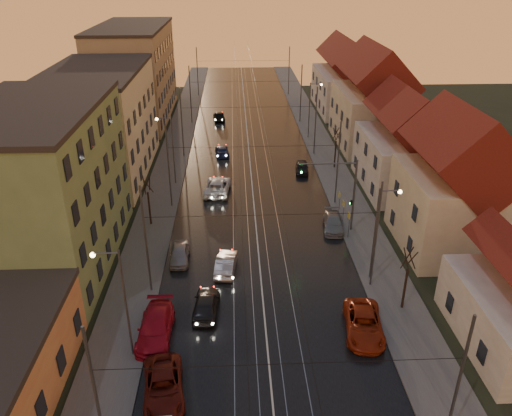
{
  "coord_description": "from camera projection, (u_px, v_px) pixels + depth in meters",
  "views": [
    {
      "loc": [
        -1.9,
        -23.23,
        23.06
      ],
      "look_at": [
        -0.02,
        18.79,
        2.23
      ],
      "focal_mm": 35.0,
      "sensor_mm": 36.0,
      "label": 1
    }
  ],
  "objects": [
    {
      "name": "street_lamp_0",
      "position": [
        119.0,
        294.0,
        30.36
      ],
      "size": [
        1.75,
        0.32,
        8.0
      ],
      "color": "#595B60",
      "rests_on": "ground"
    },
    {
      "name": "tram_rail_1",
      "position": [
        243.0,
        153.0,
        66.86
      ],
      "size": [
        0.06,
        120.0,
        0.03
      ],
      "primitive_type": "cube",
      "color": "gray",
      "rests_on": "road"
    },
    {
      "name": "bare_tree_1",
      "position": [
        406.0,
        281.0,
        35.79
      ],
      "size": [
        1.09,
        1.09,
        5.11
      ],
      "color": "black",
      "rests_on": "ground"
    },
    {
      "name": "catenary_pole_l_5",
      "position": [
        197.0,
        72.0,
        93.22
      ],
      "size": [
        0.16,
        0.16,
        9.0
      ],
      "primitive_type": "cylinder",
      "color": "#595B60",
      "rests_on": "ground"
    },
    {
      "name": "catenary_pole_l_0",
      "position": [
        97.0,
        402.0,
        23.39
      ],
      "size": [
        0.16,
        0.16,
        9.0
      ],
      "primitive_type": "cylinder",
      "color": "#595B60",
      "rests_on": "ground"
    },
    {
      "name": "house_right_3",
      "position": [
        373.0,
        103.0,
        67.71
      ],
      "size": [
        9.18,
        14.28,
        11.5
      ],
      "color": "#C3B596",
      "rests_on": "ground"
    },
    {
      "name": "driving_car_4",
      "position": [
        219.0,
        116.0,
        80.38
      ],
      "size": [
        2.11,
        4.44,
        1.47
      ],
      "primitive_type": "imported",
      "rotation": [
        0.0,
        0.0,
        3.23
      ],
      "color": "black",
      "rests_on": "ground"
    },
    {
      "name": "catenary_pole_l_2",
      "position": [
        169.0,
        167.0,
        50.25
      ],
      "size": [
        0.16,
        0.16,
        9.0
      ],
      "primitive_type": "cylinder",
      "color": "#595B60",
      "rests_on": "ground"
    },
    {
      "name": "apartment_left_3",
      "position": [
        135.0,
        74.0,
        79.22
      ],
      "size": [
        10.0,
        24.0,
        14.0
      ],
      "primitive_type": "cube",
      "color": "#8D7D5B",
      "rests_on": "ground"
    },
    {
      "name": "bare_tree_2",
      "position": [
        336.0,
        149.0,
        60.86
      ],
      "size": [
        1.09,
        1.09,
        5.11
      ],
      "color": "black",
      "rests_on": "ground"
    },
    {
      "name": "parked_left_1",
      "position": [
        163.0,
        386.0,
        29.26
      ],
      "size": [
        2.99,
        5.31,
        1.4
      ],
      "primitive_type": "imported",
      "rotation": [
        0.0,
        0.0,
        0.14
      ],
      "color": "#54140E",
      "rests_on": "ground"
    },
    {
      "name": "catenary_pole_r_2",
      "position": [
        338.0,
        164.0,
        50.94
      ],
      "size": [
        0.16,
        0.16,
        9.0
      ],
      "primitive_type": "cylinder",
      "color": "#595B60",
      "rests_on": "ground"
    },
    {
      "name": "driving_car_2",
      "position": [
        218.0,
        186.0,
        55.08
      ],
      "size": [
        3.14,
        5.85,
        1.56
      ],
      "primitive_type": "imported",
      "rotation": [
        0.0,
        0.0,
        3.04
      ],
      "color": "silver",
      "rests_on": "ground"
    },
    {
      "name": "catenary_pole_r_5",
      "position": [
        289.0,
        71.0,
        93.91
      ],
      "size": [
        0.16,
        0.16,
        9.0
      ],
      "primitive_type": "cylinder",
      "color": "#595B60",
      "rests_on": "ground"
    },
    {
      "name": "tram_rail_3",
      "position": [
        265.0,
        152.0,
        66.98
      ],
      "size": [
        0.06,
        120.0,
        0.03
      ],
      "primitive_type": "cube",
      "color": "gray",
      "rests_on": "road"
    },
    {
      "name": "catenary_pole_l_1",
      "position": [
        146.0,
        241.0,
        36.82
      ],
      "size": [
        0.16,
        0.16,
        9.0
      ],
      "primitive_type": "cylinder",
      "color": "#595B60",
      "rests_on": "ground"
    },
    {
      "name": "tram_rail_0",
      "position": [
        233.0,
        153.0,
        66.8
      ],
      "size": [
        0.06,
        120.0,
        0.03
      ],
      "primitive_type": "cube",
      "color": "gray",
      "rests_on": "road"
    },
    {
      "name": "street_lamp_1",
      "position": [
        380.0,
        225.0,
        38.26
      ],
      "size": [
        1.75,
        0.32,
        8.0
      ],
      "color": "#595B60",
      "rests_on": "ground"
    },
    {
      "name": "catenary_pole_r_1",
      "position": [
        376.0,
        236.0,
        37.51
      ],
      "size": [
        0.16,
        0.16,
        9.0
      ],
      "primitive_type": "cylinder",
      "color": "#595B60",
      "rests_on": "ground"
    },
    {
      "name": "street_lamp_3",
      "position": [
        312.0,
        105.0,
        70.49
      ],
      "size": [
        1.75,
        0.32,
        8.0
      ],
      "color": "#595B60",
      "rests_on": "ground"
    },
    {
      "name": "house_right_2",
      "position": [
        407.0,
        148.0,
        54.8
      ],
      "size": [
        9.18,
        12.24,
        9.2
      ],
      "color": "#BAB7AC",
      "rests_on": "ground"
    },
    {
      "name": "driving_car_0",
      "position": [
        206.0,
        304.0,
        36.18
      ],
      "size": [
        2.05,
        4.49,
        1.49
      ],
      "primitive_type": "imported",
      "rotation": [
        0.0,
        0.0,
        3.07
      ],
      "color": "black",
      "rests_on": "ground"
    },
    {
      "name": "ground",
      "position": [
        270.0,
        373.0,
        31.11
      ],
      "size": [
        160.0,
        160.0,
        0.0
      ],
      "primitive_type": "plane",
      "color": "black",
      "rests_on": "ground"
    },
    {
      "name": "parked_right_0",
      "position": [
        364.0,
        324.0,
        34.2
      ],
      "size": [
        3.14,
        5.65,
        1.49
      ],
      "primitive_type": "imported",
      "rotation": [
        0.0,
        0.0,
        -0.13
      ],
      "color": "#99280F",
      "rests_on": "ground"
    },
    {
      "name": "parked_left_3",
      "position": [
        180.0,
        254.0,
        42.55
      ],
      "size": [
        1.68,
        3.97,
        1.34
      ],
      "primitive_type": "imported",
      "rotation": [
        0.0,
        0.0,
        0.02
      ],
      "color": "#98989D",
      "rests_on": "ground"
    },
    {
      "name": "sidewalk_right",
      "position": [
        323.0,
        151.0,
        67.28
      ],
      "size": [
        4.0,
        120.0,
        0.15
      ],
      "primitive_type": "cube",
      "color": "#4C4C4C",
      "rests_on": "ground"
    },
    {
      "name": "sidewalk_left",
      "position": [
        174.0,
        154.0,
        66.48
      ],
      "size": [
        4.0,
        120.0,
        0.15
      ],
      "primitive_type": "cube",
      "color": "#4C4C4C",
      "rests_on": "ground"
    },
    {
      "name": "bare_tree_0",
      "position": [
        149.0,
        202.0,
        47.5
      ],
      "size": [
        1.09,
        1.09,
        5.11
      ],
      "color": "black",
      "rests_on": "ground"
    },
    {
      "name": "house_right_1",
      "position": [
        456.0,
        190.0,
        42.8
      ],
      "size": [
        8.67,
        10.2,
        10.8
      ],
      "color": "#C3B596",
      "rests_on": "ground"
    },
    {
      "name": "parked_left_2",
      "position": [
        156.0,
        327.0,
        33.84
      ],
      "size": [
        2.29,
        5.44,
        1.57
      ],
      "primitive_type": "imported",
      "rotation": [
        0.0,
        0.0,
        -0.02
      ],
      "color": "#AC1123",
      "rests_on": "ground"
    },
    {
      "name": "traffic_light_mast",
      "position": [
        344.0,
        187.0,
        45.5
      ],
      "size": [
        5.3,
        0.32,
        7.2
      ],
      "color": "#595B60",
      "rests_on": "ground"
    },
    {
      "name": "catenary_pole_r_3",
      "position": [
        316.0,
        122.0,
        64.37
      ],
      "size": [
        0.16,
        0.16,
        9.0
      ],
      "primitive_type": "cylinder",
      "color": "#595B60",
      "rests_on": "ground"
    },
    {
      "name": "catenary_pole_r_0",
      "position": [
        457.0,
        389.0,
        24.08
      ],
      "size": [
        0.16,
        0.16,
        9.0
      ],
      "primitive_type": "cylinder",
      "color": "#595B60",
      "rests_on": "ground"
    },
    {
      "name": "driving_car_3",
      "position": [
        222.0,
        151.0,
        65.86
      ],
      "size": [
        2.06,
        4.38,
        1.23
      ],
      "primitive_type": "imported",
      "rotation": [
        0.0,
        0.0,
        3.22
      ],
      "color": "#182048",
      "rests_on": "ground"
    },
    {
      "name": "driving_car_1",
      "position": [
        226.0,
        263.0,
        41.13
      ],
      "size": [
        1.99,
        4.42,
        1.41
      ],
      "primitive_type": "imported",
      "rotation": [
        0.0,
        0.0,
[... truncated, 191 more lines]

